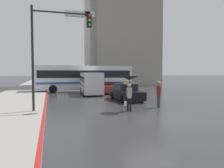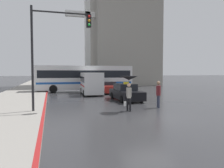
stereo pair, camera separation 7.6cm
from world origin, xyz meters
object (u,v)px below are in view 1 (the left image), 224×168
object	(u,v)px
taxi	(126,93)
traffic_light	(56,40)
monument_cross	(87,30)
city_bus	(84,77)
ambulance_van	(91,82)
pedestrian_with_umbrella	(129,82)
pedestrian_man	(159,92)
sedan_red	(108,88)

from	to	relation	value
taxi	traffic_light	world-z (taller)	traffic_light
traffic_light	monument_cross	world-z (taller)	monument_cross
city_bus	monument_cross	xyz separation A→B (m)	(2.23, 11.01, 8.18)
taxi	ambulance_van	distance (m)	6.41
city_bus	pedestrian_with_umbrella	distance (m)	15.22
traffic_light	ambulance_van	bearing A→B (deg)	68.54
pedestrian_man	traffic_light	distance (m)	7.62
pedestrian_man	traffic_light	bearing A→B (deg)	-83.67
sedan_red	traffic_light	size ratio (longest dim) A/B	0.71
pedestrian_with_umbrella	ambulance_van	bearing A→B (deg)	-27.51
traffic_light	pedestrian_man	bearing A→B (deg)	-1.43
pedestrian_man	monument_cross	bearing A→B (deg)	-170.74
monument_cross	pedestrian_with_umbrella	bearing A→B (deg)	-93.87
sedan_red	traffic_light	distance (m)	13.57
taxi	traffic_light	distance (m)	8.38
traffic_light	taxi	bearing A→B (deg)	35.66
pedestrian_with_umbrella	traffic_light	world-z (taller)	traffic_light
ambulance_van	city_bus	world-z (taller)	city_bus
city_bus	monument_cross	bearing A→B (deg)	168.90
city_bus	ambulance_van	bearing A→B (deg)	2.02
taxi	traffic_light	xyz separation A→B (m)	(-6.09, -4.37, 3.73)
sedan_red	ambulance_van	bearing A→B (deg)	24.66
ambulance_van	monument_cross	distance (m)	17.39
ambulance_van	pedestrian_man	distance (m)	10.95
sedan_red	monument_cross	distance (m)	16.78
taxi	ambulance_van	xyz separation A→B (m)	(-1.99, 6.05, 0.68)
ambulance_van	pedestrian_man	xyz separation A→B (m)	(2.78, -10.59, -0.24)
sedan_red	traffic_light	xyz separation A→B (m)	(-6.29, -11.43, 3.76)
ambulance_van	traffic_light	world-z (taller)	traffic_light
ambulance_van	city_bus	bearing A→B (deg)	-84.84
taxi	city_bus	bearing A→B (deg)	-78.05
sedan_red	city_bus	size ratio (longest dim) A/B	0.37
ambulance_van	pedestrian_man	bearing A→B (deg)	108.16
ambulance_van	monument_cross	world-z (taller)	monument_cross
traffic_light	monument_cross	bearing A→B (deg)	76.24
pedestrian_with_umbrella	monument_cross	distance (m)	27.52
taxi	city_bus	world-z (taller)	city_bus
sedan_red	pedestrian_with_umbrella	world-z (taller)	pedestrian_with_umbrella
sedan_red	pedestrian_with_umbrella	distance (m)	12.50
sedan_red	city_bus	xyz separation A→B (m)	(-2.31, 2.91, 1.19)
pedestrian_with_umbrella	pedestrian_man	bearing A→B (deg)	-103.12
sedan_red	ambulance_van	xyz separation A→B (m)	(-2.19, -1.01, 0.71)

